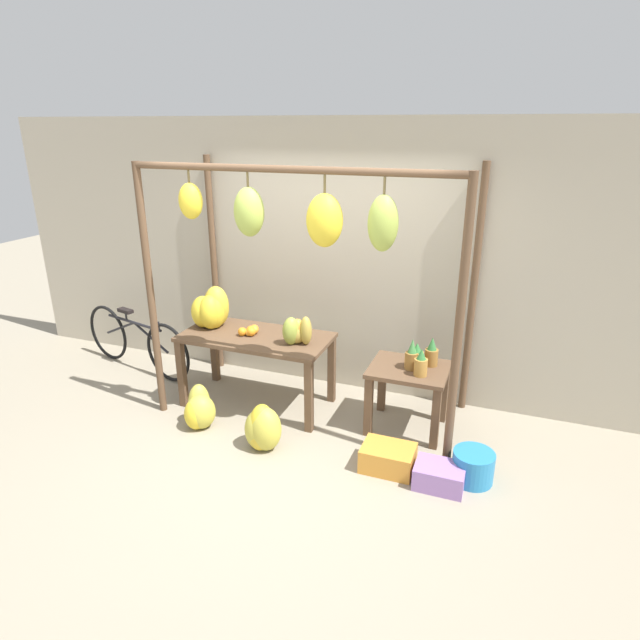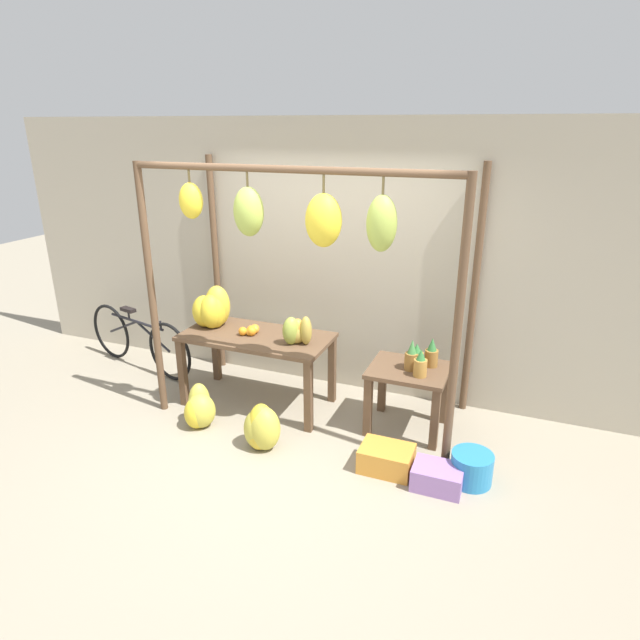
{
  "view_description": "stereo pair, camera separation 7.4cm",
  "coord_description": "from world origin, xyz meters",
  "px_view_note": "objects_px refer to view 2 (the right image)",
  "views": [
    {
      "loc": [
        1.76,
        -3.61,
        2.72
      ],
      "look_at": [
        0.11,
        0.76,
        1.0
      ],
      "focal_mm": 30.0,
      "sensor_mm": 36.0,
      "label": 1
    },
    {
      "loc": [
        1.83,
        -3.59,
        2.72
      ],
      "look_at": [
        0.11,
        0.76,
        1.0
      ],
      "focal_mm": 30.0,
      "sensor_mm": 36.0,
      "label": 2
    }
  ],
  "objects_px": {
    "fruit_crate_purple": "(438,477)",
    "banana_pile_ground_right": "(261,429)",
    "banana_pile_ground_left": "(199,409)",
    "blue_bucket": "(472,468)",
    "fruit_crate_white": "(386,458)",
    "orange_pile": "(251,330)",
    "papaya_pile": "(297,331)",
    "banana_pile_on_table": "(212,310)",
    "pineapple_cluster": "(418,358)",
    "parked_bicycle": "(139,340)"
  },
  "relations": [
    {
      "from": "pineapple_cluster",
      "to": "orange_pile",
      "type": "bearing_deg",
      "value": -177.46
    },
    {
      "from": "pineapple_cluster",
      "to": "papaya_pile",
      "type": "xyz_separation_m",
      "value": [
        -1.14,
        -0.12,
        0.14
      ]
    },
    {
      "from": "pineapple_cluster",
      "to": "parked_bicycle",
      "type": "bearing_deg",
      "value": 177.0
    },
    {
      "from": "banana_pile_on_table",
      "to": "fruit_crate_white",
      "type": "relative_size",
      "value": 1.04
    },
    {
      "from": "banana_pile_ground_left",
      "to": "orange_pile",
      "type": "bearing_deg",
      "value": 66.8
    },
    {
      "from": "banana_pile_ground_left",
      "to": "fruit_crate_purple",
      "type": "xyz_separation_m",
      "value": [
        2.28,
        -0.1,
        -0.08
      ]
    },
    {
      "from": "banana_pile_on_table",
      "to": "blue_bucket",
      "type": "bearing_deg",
      "value": -12.13
    },
    {
      "from": "banana_pile_ground_right",
      "to": "parked_bicycle",
      "type": "distance_m",
      "value": 2.32
    },
    {
      "from": "pineapple_cluster",
      "to": "blue_bucket",
      "type": "distance_m",
      "value": 1.05
    },
    {
      "from": "banana_pile_ground_left",
      "to": "fruit_crate_purple",
      "type": "bearing_deg",
      "value": -2.43
    },
    {
      "from": "orange_pile",
      "to": "pineapple_cluster",
      "type": "height_order",
      "value": "pineapple_cluster"
    },
    {
      "from": "orange_pile",
      "to": "banana_pile_ground_right",
      "type": "height_order",
      "value": "orange_pile"
    },
    {
      "from": "banana_pile_ground_left",
      "to": "papaya_pile",
      "type": "relative_size",
      "value": 1.29
    },
    {
      "from": "fruit_crate_purple",
      "to": "banana_pile_ground_right",
      "type": "bearing_deg",
      "value": -179.14
    },
    {
      "from": "banana_pile_on_table",
      "to": "banana_pile_ground_left",
      "type": "bearing_deg",
      "value": -72.19
    },
    {
      "from": "fruit_crate_purple",
      "to": "banana_pile_ground_left",
      "type": "bearing_deg",
      "value": 177.57
    },
    {
      "from": "fruit_crate_white",
      "to": "banana_pile_ground_right",
      "type": "bearing_deg",
      "value": -174.66
    },
    {
      "from": "papaya_pile",
      "to": "parked_bicycle",
      "type": "bearing_deg",
      "value": 172.24
    },
    {
      "from": "banana_pile_ground_right",
      "to": "fruit_crate_white",
      "type": "height_order",
      "value": "banana_pile_ground_right"
    },
    {
      "from": "blue_bucket",
      "to": "parked_bicycle",
      "type": "relative_size",
      "value": 0.19
    },
    {
      "from": "blue_bucket",
      "to": "banana_pile_ground_right",
      "type": "bearing_deg",
      "value": -173.83
    },
    {
      "from": "banana_pile_ground_right",
      "to": "fruit_crate_white",
      "type": "bearing_deg",
      "value": 5.34
    },
    {
      "from": "pineapple_cluster",
      "to": "papaya_pile",
      "type": "distance_m",
      "value": 1.15
    },
    {
      "from": "papaya_pile",
      "to": "blue_bucket",
      "type": "bearing_deg",
      "value": -15.62
    },
    {
      "from": "orange_pile",
      "to": "pineapple_cluster",
      "type": "relative_size",
      "value": 0.51
    },
    {
      "from": "banana_pile_on_table",
      "to": "banana_pile_ground_right",
      "type": "bearing_deg",
      "value": -39.77
    },
    {
      "from": "banana_pile_ground_right",
      "to": "papaya_pile",
      "type": "bearing_deg",
      "value": 85.15
    },
    {
      "from": "banana_pile_ground_right",
      "to": "orange_pile",
      "type": "bearing_deg",
      "value": 122.69
    },
    {
      "from": "blue_bucket",
      "to": "fruit_crate_purple",
      "type": "height_order",
      "value": "blue_bucket"
    },
    {
      "from": "orange_pile",
      "to": "blue_bucket",
      "type": "distance_m",
      "value": 2.41
    },
    {
      "from": "orange_pile",
      "to": "blue_bucket",
      "type": "bearing_deg",
      "value": -13.26
    },
    {
      "from": "orange_pile",
      "to": "banana_pile_ground_right",
      "type": "xyz_separation_m",
      "value": [
        0.47,
        -0.72,
        -0.6
      ]
    },
    {
      "from": "fruit_crate_white",
      "to": "banana_pile_on_table",
      "type": "bearing_deg",
      "value": 161.76
    },
    {
      "from": "orange_pile",
      "to": "banana_pile_ground_right",
      "type": "distance_m",
      "value": 1.05
    },
    {
      "from": "papaya_pile",
      "to": "banana_pile_ground_right",
      "type": "bearing_deg",
      "value": -94.85
    },
    {
      "from": "banana_pile_ground_right",
      "to": "papaya_pile",
      "type": "xyz_separation_m",
      "value": [
        0.06,
        0.68,
        0.69
      ]
    },
    {
      "from": "fruit_crate_white",
      "to": "banana_pile_ground_left",
      "type": "bearing_deg",
      "value": 179.51
    },
    {
      "from": "blue_bucket",
      "to": "papaya_pile",
      "type": "height_order",
      "value": "papaya_pile"
    },
    {
      "from": "banana_pile_on_table",
      "to": "blue_bucket",
      "type": "relative_size",
      "value": 1.35
    },
    {
      "from": "banana_pile_ground_right",
      "to": "fruit_crate_white",
      "type": "relative_size",
      "value": 0.99
    },
    {
      "from": "pineapple_cluster",
      "to": "banana_pile_ground_right",
      "type": "xyz_separation_m",
      "value": [
        -1.2,
        -0.8,
        -0.55
      ]
    },
    {
      "from": "banana_pile_ground_left",
      "to": "blue_bucket",
      "type": "height_order",
      "value": "banana_pile_ground_left"
    },
    {
      "from": "banana_pile_ground_left",
      "to": "papaya_pile",
      "type": "distance_m",
      "value": 1.19
    },
    {
      "from": "orange_pile",
      "to": "papaya_pile",
      "type": "distance_m",
      "value": 0.53
    },
    {
      "from": "banana_pile_ground_right",
      "to": "parked_bicycle",
      "type": "xyz_separation_m",
      "value": [
        -2.1,
        0.97,
        0.16
      ]
    },
    {
      "from": "banana_pile_on_table",
      "to": "banana_pile_ground_left",
      "type": "height_order",
      "value": "banana_pile_on_table"
    },
    {
      "from": "papaya_pile",
      "to": "fruit_crate_purple",
      "type": "bearing_deg",
      "value": -23.66
    },
    {
      "from": "banana_pile_ground_left",
      "to": "banana_pile_ground_right",
      "type": "height_order",
      "value": "banana_pile_ground_right"
    },
    {
      "from": "fruit_crate_white",
      "to": "fruit_crate_purple",
      "type": "bearing_deg",
      "value": -10.42
    },
    {
      "from": "banana_pile_on_table",
      "to": "fruit_crate_purple",
      "type": "height_order",
      "value": "banana_pile_on_table"
    }
  ]
}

